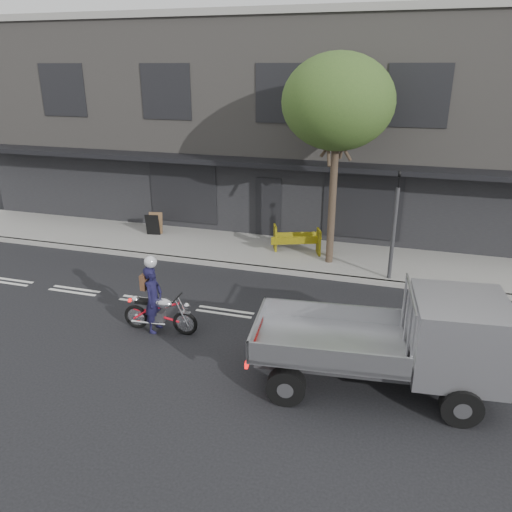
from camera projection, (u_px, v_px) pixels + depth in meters
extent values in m
plane|color=black|center=(225.00, 312.00, 13.67)|extent=(80.00, 80.00, 0.00)
cube|color=gray|center=(270.00, 252.00, 17.85)|extent=(32.00, 3.20, 0.15)
cube|color=gray|center=(257.00, 268.00, 16.42)|extent=(32.00, 0.20, 0.15)
cube|color=slate|center=(309.00, 121.00, 22.34)|extent=(26.00, 10.00, 8.00)
cylinder|color=#382B21|center=(332.00, 208.00, 16.12)|extent=(0.24, 0.24, 4.00)
ellipsoid|color=#28471A|center=(338.00, 102.00, 14.94)|extent=(3.40, 3.40, 2.89)
cylinder|color=#2D2D30|center=(393.00, 237.00, 15.00)|extent=(0.12, 0.12, 3.00)
imported|color=black|center=(399.00, 179.00, 14.37)|extent=(0.08, 0.10, 0.50)
torus|color=black|center=(136.00, 317.00, 12.76)|extent=(0.65, 0.12, 0.65)
torus|color=black|center=(185.00, 323.00, 12.44)|extent=(0.65, 0.12, 0.65)
cube|color=#2D2D30|center=(158.00, 316.00, 12.57)|extent=(0.34, 0.24, 0.27)
ellipsoid|color=silver|center=(163.00, 303.00, 12.39)|extent=(0.54, 0.32, 0.26)
cube|color=black|center=(146.00, 301.00, 12.51)|extent=(0.52, 0.24, 0.08)
cylinder|color=black|center=(177.00, 298.00, 12.23)|extent=(0.06, 0.58, 0.04)
imported|color=black|center=(153.00, 299.00, 12.44)|extent=(0.44, 0.65, 1.74)
cylinder|color=black|center=(286.00, 386.00, 9.86)|extent=(0.81, 0.37, 0.78)
cylinder|color=black|center=(296.00, 341.00, 11.46)|extent=(0.81, 0.37, 0.78)
cylinder|color=black|center=(461.00, 407.00, 9.28)|extent=(0.81, 0.37, 0.78)
cylinder|color=black|center=(446.00, 356.00, 10.88)|extent=(0.81, 0.37, 0.78)
cube|color=#2D2D30|center=(371.00, 363.00, 10.31)|extent=(4.81, 1.50, 0.14)
cube|color=#B9B8BE|center=(458.00, 336.00, 9.73)|extent=(1.93, 2.02, 1.54)
cube|color=black|center=(461.00, 316.00, 9.57)|extent=(1.71, 1.90, 0.57)
cube|color=#9C9DA1|center=(329.00, 343.00, 10.32)|extent=(3.27, 2.31, 0.10)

